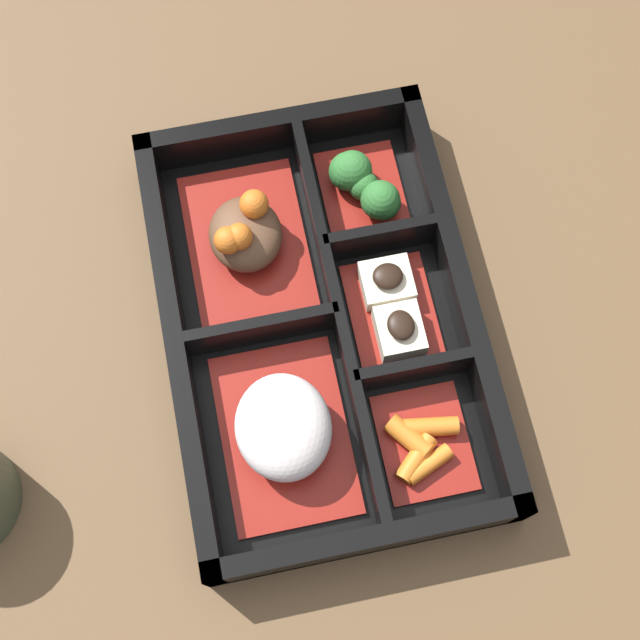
# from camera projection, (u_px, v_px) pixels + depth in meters

# --- Properties ---
(ground_plane) EXTENTS (3.00, 3.00, 0.00)m
(ground_plane) POSITION_uv_depth(u_px,v_px,m) (320.00, 331.00, 0.68)
(ground_plane) COLOR brown
(bento_base) EXTENTS (0.34, 0.23, 0.01)m
(bento_base) POSITION_uv_depth(u_px,v_px,m) (320.00, 329.00, 0.67)
(bento_base) COLOR black
(bento_base) RESTS_ON ground_plane
(bento_rim) EXTENTS (0.34, 0.23, 0.05)m
(bento_rim) POSITION_uv_depth(u_px,v_px,m) (325.00, 320.00, 0.66)
(bento_rim) COLOR black
(bento_rim) RESTS_ON ground_plane
(bowl_rice) EXTENTS (0.13, 0.09, 0.05)m
(bowl_rice) POSITION_uv_depth(u_px,v_px,m) (284.00, 429.00, 0.62)
(bowl_rice) COLOR maroon
(bowl_rice) RESTS_ON bento_base
(bowl_stew) EXTENTS (0.13, 0.09, 0.05)m
(bowl_stew) POSITION_uv_depth(u_px,v_px,m) (246.00, 236.00, 0.67)
(bowl_stew) COLOR maroon
(bowl_stew) RESTS_ON bento_base
(bowl_carrots) EXTENTS (0.08, 0.06, 0.02)m
(bowl_carrots) POSITION_uv_depth(u_px,v_px,m) (421.00, 443.00, 0.63)
(bowl_carrots) COLOR maroon
(bowl_carrots) RESTS_ON bento_base
(bowl_tofu) EXTENTS (0.09, 0.06, 0.03)m
(bowl_tofu) POSITION_uv_depth(u_px,v_px,m) (393.00, 309.00, 0.66)
(bowl_tofu) COLOR maroon
(bowl_tofu) RESTS_ON bento_base
(bowl_greens) EXTENTS (0.08, 0.06, 0.04)m
(bowl_greens) POSITION_uv_depth(u_px,v_px,m) (362.00, 184.00, 0.69)
(bowl_greens) COLOR maroon
(bowl_greens) RESTS_ON bento_base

